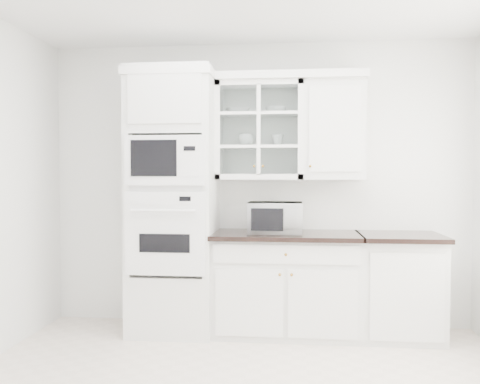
# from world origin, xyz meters

# --- Properties ---
(room_shell) EXTENTS (4.00, 3.50, 2.70)m
(room_shell) POSITION_xyz_m (0.00, 0.43, 1.78)
(room_shell) COLOR white
(room_shell) RESTS_ON ground
(oven_column) EXTENTS (0.76, 0.68, 2.40)m
(oven_column) POSITION_xyz_m (-0.75, 1.42, 1.20)
(oven_column) COLOR white
(oven_column) RESTS_ON ground
(base_cabinet_run) EXTENTS (1.32, 0.67, 0.92)m
(base_cabinet_run) POSITION_xyz_m (0.28, 1.45, 0.46)
(base_cabinet_run) COLOR white
(base_cabinet_run) RESTS_ON ground
(extra_base_cabinet) EXTENTS (0.72, 0.67, 0.92)m
(extra_base_cabinet) POSITION_xyz_m (1.28, 1.45, 0.46)
(extra_base_cabinet) COLOR white
(extra_base_cabinet) RESTS_ON ground
(upper_cabinet_glass) EXTENTS (0.80, 0.33, 0.90)m
(upper_cabinet_glass) POSITION_xyz_m (0.03, 1.58, 1.85)
(upper_cabinet_glass) COLOR white
(upper_cabinet_glass) RESTS_ON room_shell
(upper_cabinet_solid) EXTENTS (0.55, 0.33, 0.90)m
(upper_cabinet_solid) POSITION_xyz_m (0.71, 1.58, 1.85)
(upper_cabinet_solid) COLOR white
(upper_cabinet_solid) RESTS_ON room_shell
(crown_molding) EXTENTS (2.14, 0.38, 0.07)m
(crown_molding) POSITION_xyz_m (-0.07, 1.56, 2.33)
(crown_molding) COLOR white
(crown_molding) RESTS_ON room_shell
(countertop_microwave) EXTENTS (0.48, 0.40, 0.28)m
(countertop_microwave) POSITION_xyz_m (0.18, 1.40, 1.06)
(countertop_microwave) COLOR white
(countertop_microwave) RESTS_ON base_cabinet_run
(bowl_a) EXTENTS (0.28, 0.28, 0.06)m
(bowl_a) POSITION_xyz_m (-0.18, 1.60, 2.04)
(bowl_a) COLOR white
(bowl_a) RESTS_ON upper_cabinet_glass
(bowl_b) EXTENTS (0.23, 0.23, 0.06)m
(bowl_b) POSITION_xyz_m (0.18, 1.60, 2.04)
(bowl_b) COLOR white
(bowl_b) RESTS_ON upper_cabinet_glass
(cup_a) EXTENTS (0.17, 0.17, 0.11)m
(cup_a) POSITION_xyz_m (-0.10, 1.58, 1.76)
(cup_a) COLOR white
(cup_a) RESTS_ON upper_cabinet_glass
(cup_b) EXTENTS (0.13, 0.13, 0.11)m
(cup_b) POSITION_xyz_m (0.20, 1.59, 1.76)
(cup_b) COLOR white
(cup_b) RESTS_ON upper_cabinet_glass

